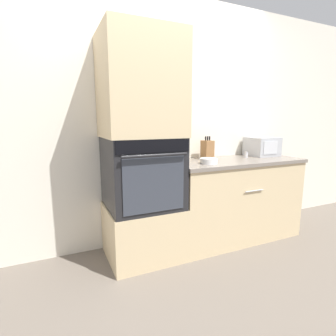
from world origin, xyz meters
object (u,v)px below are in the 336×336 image
(bowl, at_px, (209,161))
(condiment_jar_near, at_px, (246,155))
(microwave, at_px, (262,146))
(wall_oven, at_px, (142,172))
(condiment_jar_mid, at_px, (185,156))
(knife_block, at_px, (207,150))

(bowl, bearing_deg, condiment_jar_near, 16.30)
(microwave, xyz_separation_m, bowl, (-0.89, -0.24, -0.08))
(wall_oven, xyz_separation_m, bowl, (0.63, -0.11, 0.08))
(wall_oven, bearing_deg, condiment_jar_mid, 19.79)
(knife_block, relative_size, condiment_jar_near, 3.82)
(condiment_jar_mid, bearing_deg, bowl, -73.65)
(wall_oven, xyz_separation_m, microwave, (1.52, 0.13, 0.16))
(wall_oven, xyz_separation_m, condiment_jar_mid, (0.54, 0.19, 0.09))
(wall_oven, distance_m, bowl, 0.65)
(wall_oven, distance_m, microwave, 1.53)
(condiment_jar_near, bearing_deg, wall_oven, -177.05)
(wall_oven, height_order, condiment_jar_near, wall_oven)
(microwave, xyz_separation_m, condiment_jar_mid, (-0.98, 0.07, -0.07))
(bowl, relative_size, condiment_jar_mid, 2.31)
(condiment_jar_near, relative_size, condiment_jar_mid, 0.87)
(microwave, bearing_deg, condiment_jar_near, -167.30)
(bowl, distance_m, condiment_jar_mid, 0.32)
(microwave, relative_size, bowl, 1.93)
(microwave, xyz_separation_m, knife_block, (-0.73, 0.03, -0.01))
(bowl, bearing_deg, microwave, 15.16)
(knife_block, xyz_separation_m, condiment_jar_near, (0.44, -0.10, -0.07))
(bowl, bearing_deg, knife_block, 59.93)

